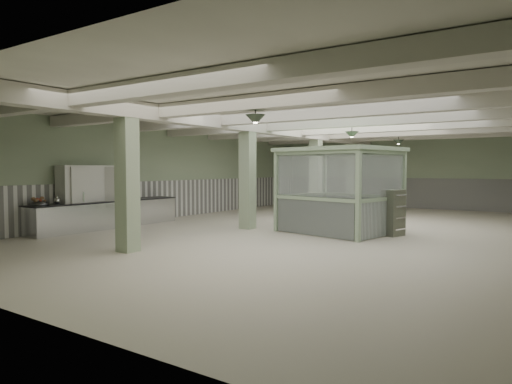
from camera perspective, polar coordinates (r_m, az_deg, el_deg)
The scene contains 30 objects.
floor at distance 14.75m, azimuth 9.22°, elevation -4.82°, with size 20.00×20.00×0.00m, color beige.
ceiling at distance 14.70m, azimuth 9.34°, elevation 9.23°, with size 14.00×20.00×0.02m, color white.
wall_back at distance 24.07m, azimuth 19.23°, elevation 2.37°, with size 14.00×0.02×3.60m, color #94A483.
wall_front at distance 6.91m, azimuth -27.72°, elevation 1.03°, with size 14.00×0.02×3.60m, color #94A483.
wall_left at distance 18.64m, azimuth -10.71°, elevation 2.34°, with size 0.02×20.00×3.60m, color #94A483.
wainscot_left at distance 18.66m, azimuth -10.62°, elevation -0.88°, with size 0.05×19.90×1.50m, color silver.
wainscot_back at distance 24.07m, azimuth 19.18°, elevation -0.13°, with size 13.90×0.05×1.50m, color silver.
girder at distance 15.87m, azimuth 1.01°, elevation 8.00°, with size 0.45×19.90×0.40m, color beige.
beam_a at distance 8.51m, azimuth -12.67°, elevation 12.56°, with size 13.90×0.35×0.32m, color beige.
beam_b at distance 10.37m, azimuth -2.41°, elevation 10.89°, with size 13.90×0.35×0.32m, color beige.
beam_c at distance 12.46m, azimuth 4.49°, elevation 9.55°, with size 13.90×0.35×0.32m, color beige.
beam_d at distance 14.68m, azimuth 9.33°, elevation 8.53°, with size 13.90×0.35×0.32m, color beige.
beam_e at distance 16.98m, azimuth 12.87°, elevation 7.74°, with size 13.90×0.35×0.32m, color beige.
beam_f at distance 19.32m, azimuth 15.54°, elevation 7.12°, with size 13.90×0.35×0.32m, color beige.
beam_g at distance 21.70m, azimuth 17.63°, elevation 6.62°, with size 13.90×0.35×0.32m, color beige.
column_a at distance 11.25m, azimuth -15.80°, elevation 1.89°, with size 0.42×0.42×3.60m, color #9BAF8D.
column_b at distance 14.98m, azimuth -1.07°, elevation 2.25°, with size 0.42×0.42×3.60m, color #9BAF8D.
column_c at distance 19.30m, azimuth 7.46°, elevation 2.39°, with size 0.42×0.42×3.60m, color #9BAF8D.
column_d at distance 22.95m, azimuth 11.91°, elevation 2.45°, with size 0.42×0.42×3.60m, color #9BAF8D.
pendant_front at distance 10.04m, azimuth -0.08°, elevation 9.02°, with size 0.44×0.44×0.22m, color #344231.
pendant_mid at distance 14.91m, azimuth 11.89°, elevation 6.99°, with size 0.44×0.44×0.22m, color #344231.
pendant_back at distance 19.63m, azimuth 17.38°, elevation 5.94°, with size 0.44×0.44×0.22m, color #344231.
prep_counter at distance 16.08m, azimuth -18.11°, elevation -2.63°, with size 0.96×5.53×0.91m.
pitcher_near at distance 14.99m, azimuth -23.60°, elevation -0.93°, with size 0.18×0.21×0.27m, color #B8B8BD, non-canonical shape.
pitcher_far at distance 15.82m, azimuth -19.23°, elevation -0.66°, with size 0.18×0.21×0.27m, color #B8B8BD, non-canonical shape.
veg_colander at distance 14.73m, azimuth -25.47°, elevation -1.11°, with size 0.51×0.51×0.23m, color #3B3C40, non-canonical shape.
orange_bowl at distance 16.04m, azimuth -17.41°, elevation -0.89°, with size 0.26×0.26×0.09m, color #B2B2B7.
walkin_cooler at distance 15.76m, azimuth -19.93°, elevation -0.85°, with size 1.01×2.15×1.97m.
guard_booth at distance 14.40m, azimuth 10.36°, elevation 2.05°, with size 3.74×3.35×2.62m.
filing_cabinet at distance 14.05m, azimuth 16.77°, elevation -2.51°, with size 0.44×0.63×1.36m, color #5D6151.
Camera 1 is at (6.07, -13.29, 2.00)m, focal length 32.00 mm.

